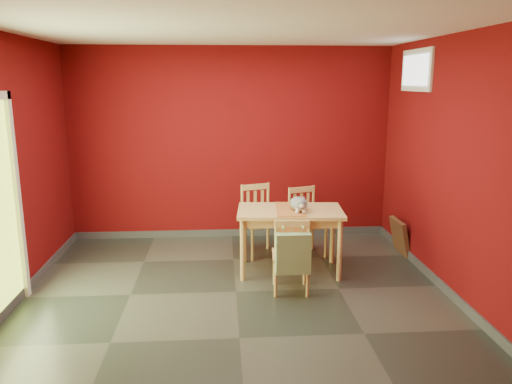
{
  "coord_description": "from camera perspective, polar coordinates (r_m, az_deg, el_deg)",
  "views": [
    {
      "loc": [
        -0.14,
        -5.02,
        2.22
      ],
      "look_at": [
        0.25,
        0.45,
        1.0
      ],
      "focal_mm": 35.0,
      "sensor_mm": 36.0,
      "label": 1
    }
  ],
  "objects": [
    {
      "name": "ground",
      "position": [
        5.49,
        -2.31,
        -11.31
      ],
      "size": [
        4.5,
        4.5,
        0.0
      ],
      "primitive_type": "plane",
      "color": "#2D342D",
      "rests_on": "ground"
    },
    {
      "name": "room_shell",
      "position": [
        5.47,
        -2.32,
        -10.83
      ],
      "size": [
        4.5,
        4.5,
        4.5
      ],
      "color": "#60090B",
      "rests_on": "ground"
    },
    {
      "name": "window",
      "position": [
        6.47,
        17.85,
        13.11
      ],
      "size": [
        0.05,
        0.9,
        0.5
      ],
      "color": "white",
      "rests_on": "room_shell"
    },
    {
      "name": "outlet_plate",
      "position": [
        7.47,
        9.54,
        -2.52
      ],
      "size": [
        0.08,
        0.02,
        0.12
      ],
      "primitive_type": "cube",
      "color": "silver",
      "rests_on": "room_shell"
    },
    {
      "name": "dining_table",
      "position": [
        5.85,
        3.9,
        -2.9
      ],
      "size": [
        1.27,
        0.8,
        0.76
      ],
      "color": "#DAB165",
      "rests_on": "ground"
    },
    {
      "name": "table_runner",
      "position": [
        5.74,
        4.07,
        -2.79
      ],
      "size": [
        0.38,
        0.7,
        0.34
      ],
      "color": "#B6692F",
      "rests_on": "dining_table"
    },
    {
      "name": "chair_far_left",
      "position": [
        6.48,
        0.35,
        -3.16
      ],
      "size": [
        0.53,
        0.53,
        0.91
      ],
      "color": "#DAB165",
      "rests_on": "ground"
    },
    {
      "name": "chair_far_right",
      "position": [
        6.51,
        5.73,
        -3.32
      ],
      "size": [
        0.52,
        0.52,
        0.88
      ],
      "color": "#DAB165",
      "rests_on": "ground"
    },
    {
      "name": "chair_near",
      "position": [
        5.35,
        4.03,
        -7.09
      ],
      "size": [
        0.42,
        0.42,
        0.84
      ],
      "color": "#DAB165",
      "rests_on": "ground"
    },
    {
      "name": "tote_bag",
      "position": [
        5.12,
        4.27,
        -7.02
      ],
      "size": [
        0.36,
        0.2,
        0.49
      ],
      "color": "#7DA86C",
      "rests_on": "chair_near"
    },
    {
      "name": "cat",
      "position": [
        5.79,
        4.9,
        -1.05
      ],
      "size": [
        0.3,
        0.45,
        0.21
      ],
      "primitive_type": null,
      "rotation": [
        0.0,
        0.0,
        0.19
      ],
      "color": "slate",
      "rests_on": "table_runner"
    },
    {
      "name": "picture_frame",
      "position": [
        6.84,
        16.1,
        -4.91
      ],
      "size": [
        0.16,
        0.46,
        0.46
      ],
      "color": "brown",
      "rests_on": "ground"
    }
  ]
}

